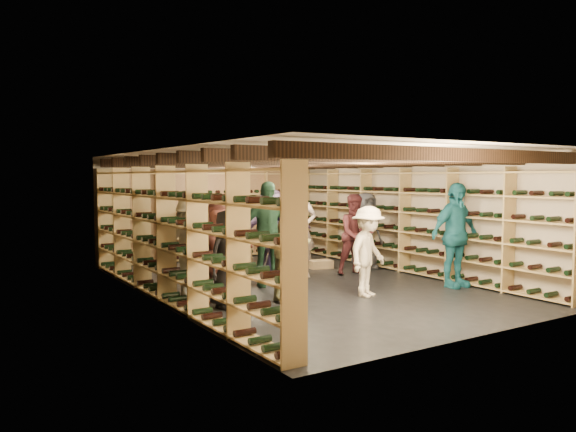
% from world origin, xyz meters
% --- Properties ---
extents(ground, '(8.00, 8.00, 0.00)m').
position_xyz_m(ground, '(0.00, 0.00, 0.00)').
color(ground, black).
rests_on(ground, ground).
extents(walls, '(5.52, 8.02, 2.40)m').
position_xyz_m(walls, '(0.00, 0.00, 1.20)').
color(walls, '#B9A790').
rests_on(walls, ground).
extents(ceiling, '(5.50, 8.00, 0.01)m').
position_xyz_m(ceiling, '(0.00, 0.00, 2.40)').
color(ceiling, '#BEB1A2').
rests_on(ceiling, walls).
extents(ceiling_joists, '(5.40, 7.12, 0.18)m').
position_xyz_m(ceiling_joists, '(0.00, 0.00, 2.26)').
color(ceiling_joists, black).
rests_on(ceiling_joists, ground).
extents(wine_rack_left, '(0.32, 7.50, 2.15)m').
position_xyz_m(wine_rack_left, '(-2.57, 0.00, 1.08)').
color(wine_rack_left, '#A88752').
rests_on(wine_rack_left, ground).
extents(wine_rack_right, '(0.32, 7.50, 2.15)m').
position_xyz_m(wine_rack_right, '(2.57, 0.00, 1.08)').
color(wine_rack_right, '#A88752').
rests_on(wine_rack_right, ground).
extents(wine_rack_back, '(4.70, 0.30, 2.15)m').
position_xyz_m(wine_rack_back, '(0.00, 3.83, 1.07)').
color(wine_rack_back, '#A88752').
rests_on(wine_rack_back, ground).
extents(crate_stack_left, '(0.59, 0.49, 0.85)m').
position_xyz_m(crate_stack_left, '(0.16, 2.70, 0.42)').
color(crate_stack_left, tan).
rests_on(crate_stack_left, ground).
extents(crate_stack_right, '(0.59, 0.49, 0.51)m').
position_xyz_m(crate_stack_right, '(-0.25, 2.50, 0.26)').
color(crate_stack_right, tan).
rests_on(crate_stack_right, ground).
extents(crate_loose, '(0.56, 0.43, 0.17)m').
position_xyz_m(crate_loose, '(1.36, 1.30, 0.09)').
color(crate_loose, tan).
rests_on(crate_loose, ground).
extents(person_0, '(0.80, 0.61, 1.49)m').
position_xyz_m(person_0, '(-1.94, -0.94, 0.74)').
color(person_0, black).
rests_on(person_0, ground).
extents(person_1, '(0.57, 0.39, 1.52)m').
position_xyz_m(person_1, '(-1.59, 0.25, 0.76)').
color(person_1, black).
rests_on(person_1, ground).
extents(person_2, '(1.02, 0.93, 1.71)m').
position_xyz_m(person_2, '(-0.80, -1.02, 0.86)').
color(person_2, brown).
rests_on(person_2, ground).
extents(person_3, '(1.11, 0.89, 1.50)m').
position_xyz_m(person_3, '(0.35, -1.47, 0.75)').
color(person_3, beige).
rests_on(person_3, ground).
extents(person_4, '(1.10, 0.46, 1.88)m').
position_xyz_m(person_4, '(2.18, -1.68, 0.94)').
color(person_4, '#1C6978').
rests_on(person_4, ground).
extents(person_5, '(1.50, 0.64, 1.57)m').
position_xyz_m(person_5, '(-1.89, -0.39, 0.79)').
color(person_5, brown).
rests_on(person_5, ground).
extents(person_6, '(0.91, 0.75, 1.59)m').
position_xyz_m(person_6, '(-0.16, 0.53, 0.80)').
color(person_6, '#211C42').
rests_on(person_6, ground).
extents(person_7, '(0.80, 0.68, 1.85)m').
position_xyz_m(person_7, '(0.38, 0.64, 0.92)').
color(person_7, gray).
rests_on(person_7, ground).
extents(person_8, '(0.89, 0.75, 1.63)m').
position_xyz_m(person_8, '(1.51, 0.27, 0.82)').
color(person_8, '#481C1F').
rests_on(person_8, ground).
extents(person_9, '(1.10, 0.68, 1.65)m').
position_xyz_m(person_9, '(-2.13, 0.10, 0.82)').
color(person_9, '#9E9C8F').
rests_on(person_9, ground).
extents(person_10, '(1.20, 0.75, 1.90)m').
position_xyz_m(person_10, '(-0.61, 0.21, 0.95)').
color(person_10, '#224830').
rests_on(person_10, ground).
extents(person_11, '(1.69, 0.75, 1.76)m').
position_xyz_m(person_11, '(0.11, 1.27, 0.88)').
color(person_11, slate).
rests_on(person_11, ground).
extents(person_12, '(0.81, 0.53, 1.64)m').
position_xyz_m(person_12, '(2.18, 0.78, 0.82)').
color(person_12, '#38383E').
rests_on(person_12, ground).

